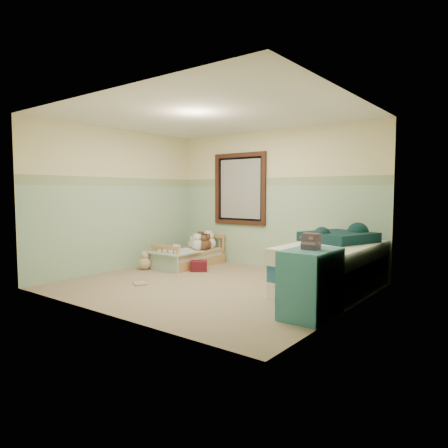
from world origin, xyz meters
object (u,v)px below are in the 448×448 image
Objects in this scene: plush_floor_cream at (177,258)px; dresser at (311,283)px; red_pillow at (199,266)px; toddler_bed_frame at (190,261)px; plush_floor_tan at (145,263)px; floor_book at (140,283)px; twin_bed_frame at (333,282)px.

dresser is (3.41, -1.37, 0.24)m from plush_floor_cream.
plush_floor_cream is 0.69m from red_pillow.
toddler_bed_frame is at bearing 154.91° from dresser.
toddler_bed_frame is 0.54m from red_pillow.
plush_floor_tan is 0.98m from red_pillow.
plush_floor_tan reaches higher than toddler_bed_frame.
plush_floor_tan reaches higher than floor_book.
dresser is 3.01m from red_pillow.
red_pillow is 1.20× the size of floor_book.
toddler_bed_frame is 5.96× the size of plush_floor_tan.
toddler_bed_frame is at bearing 64.30° from plush_floor_tan.
twin_bed_frame is at bearing 2.79° from red_pillow.
plush_floor_cream is at bearing 75.60° from plush_floor_tan.
twin_bed_frame is at bearing 10.77° from plush_floor_tan.
twin_bed_frame reaches higher than toddler_bed_frame.
twin_bed_frame is (3.11, -0.02, -0.03)m from plush_floor_cream.
dresser reaches higher than plush_floor_cream.
plush_floor_cream is at bearing 145.73° from floor_book.
twin_bed_frame is at bearing 62.11° from floor_book.
red_pillow is at bearing -30.18° from toddler_bed_frame.
plush_floor_tan reaches higher than red_pillow.
dresser is (0.30, -1.35, 0.27)m from twin_bed_frame.
floor_book is at bearing -149.42° from twin_bed_frame.
plush_floor_cream is 3.11m from twin_bed_frame.
dresser is at bearing -25.09° from toddler_bed_frame.
floor_book is (0.82, -0.82, -0.10)m from plush_floor_tan.
twin_bed_frame is at bearing 102.65° from dresser.
toddler_bed_frame is 5.58× the size of floor_book.
plush_floor_tan reaches higher than twin_bed_frame.
floor_book is (-0.02, -1.33, -0.08)m from red_pillow.
plush_floor_cream reaches higher than plush_floor_tan.
red_pillow reaches higher than floor_book.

